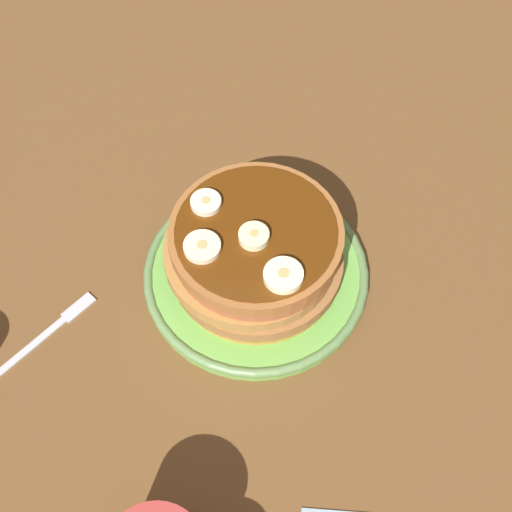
{
  "coord_description": "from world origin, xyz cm",
  "views": [
    {
      "loc": [
        7.49,
        -36.06,
        63.27
      ],
      "look_at": [
        0.0,
        0.0,
        4.3
      ],
      "focal_mm": 50.81,
      "sensor_mm": 36.0,
      "label": 1
    }
  ],
  "objects_px": {
    "banana_slice_1": "(202,247)",
    "banana_slice_3": "(283,276)",
    "plate": "(256,274)",
    "pancake_stack": "(254,251)",
    "banana_slice_0": "(249,236)",
    "fork": "(47,333)",
    "banana_slice_2": "(206,203)"
  },
  "relations": [
    {
      "from": "banana_slice_2",
      "to": "fork",
      "type": "relative_size",
      "value": 0.25
    },
    {
      "from": "banana_slice_2",
      "to": "banana_slice_3",
      "type": "distance_m",
      "value": 0.11
    },
    {
      "from": "plate",
      "to": "banana_slice_1",
      "type": "xyz_separation_m",
      "value": [
        -0.04,
        -0.03,
        0.08
      ]
    },
    {
      "from": "pancake_stack",
      "to": "banana_slice_2",
      "type": "xyz_separation_m",
      "value": [
        -0.05,
        0.02,
        0.04
      ]
    },
    {
      "from": "banana_slice_3",
      "to": "fork",
      "type": "xyz_separation_m",
      "value": [
        -0.22,
        -0.06,
        -0.09
      ]
    },
    {
      "from": "plate",
      "to": "pancake_stack",
      "type": "height_order",
      "value": "pancake_stack"
    },
    {
      "from": "banana_slice_0",
      "to": "banana_slice_1",
      "type": "bearing_deg",
      "value": -152.42
    },
    {
      "from": "pancake_stack",
      "to": "banana_slice_0",
      "type": "relative_size",
      "value": 6.16
    },
    {
      "from": "banana_slice_2",
      "to": "fork",
      "type": "height_order",
      "value": "banana_slice_2"
    },
    {
      "from": "banana_slice_0",
      "to": "banana_slice_1",
      "type": "relative_size",
      "value": 0.83
    },
    {
      "from": "pancake_stack",
      "to": "banana_slice_2",
      "type": "bearing_deg",
      "value": 159.89
    },
    {
      "from": "plate",
      "to": "banana_slice_3",
      "type": "xyz_separation_m",
      "value": [
        0.03,
        -0.04,
        0.08
      ]
    },
    {
      "from": "banana_slice_3",
      "to": "banana_slice_2",
      "type": "bearing_deg",
      "value": 143.46
    },
    {
      "from": "banana_slice_0",
      "to": "fork",
      "type": "distance_m",
      "value": 0.22
    },
    {
      "from": "banana_slice_1",
      "to": "fork",
      "type": "height_order",
      "value": "banana_slice_1"
    },
    {
      "from": "pancake_stack",
      "to": "banana_slice_2",
      "type": "height_order",
      "value": "banana_slice_2"
    },
    {
      "from": "plate",
      "to": "banana_slice_0",
      "type": "bearing_deg",
      "value": -116.32
    },
    {
      "from": "pancake_stack",
      "to": "banana_slice_1",
      "type": "xyz_separation_m",
      "value": [
        -0.04,
        -0.03,
        0.04
      ]
    },
    {
      "from": "fork",
      "to": "banana_slice_3",
      "type": "bearing_deg",
      "value": 14.87
    },
    {
      "from": "plate",
      "to": "fork",
      "type": "bearing_deg",
      "value": -151.1
    },
    {
      "from": "banana_slice_1",
      "to": "banana_slice_3",
      "type": "distance_m",
      "value": 0.08
    },
    {
      "from": "plate",
      "to": "banana_slice_3",
      "type": "distance_m",
      "value": 0.1
    },
    {
      "from": "pancake_stack",
      "to": "banana_slice_0",
      "type": "height_order",
      "value": "banana_slice_0"
    },
    {
      "from": "banana_slice_0",
      "to": "banana_slice_1",
      "type": "height_order",
      "value": "banana_slice_0"
    },
    {
      "from": "plate",
      "to": "banana_slice_2",
      "type": "relative_size",
      "value": 7.75
    },
    {
      "from": "banana_slice_3",
      "to": "banana_slice_0",
      "type": "bearing_deg",
      "value": 137.9
    },
    {
      "from": "banana_slice_1",
      "to": "fork",
      "type": "xyz_separation_m",
      "value": [
        -0.14,
        -0.07,
        -0.09
      ]
    },
    {
      "from": "banana_slice_1",
      "to": "fork",
      "type": "bearing_deg",
      "value": -152.94
    },
    {
      "from": "banana_slice_3",
      "to": "pancake_stack",
      "type": "bearing_deg",
      "value": 128.45
    },
    {
      "from": "banana_slice_2",
      "to": "banana_slice_0",
      "type": "bearing_deg",
      "value": -31.3
    },
    {
      "from": "banana_slice_2",
      "to": "banana_slice_3",
      "type": "bearing_deg",
      "value": -36.54
    },
    {
      "from": "banana_slice_0",
      "to": "banana_slice_2",
      "type": "relative_size",
      "value": 0.97
    }
  ]
}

